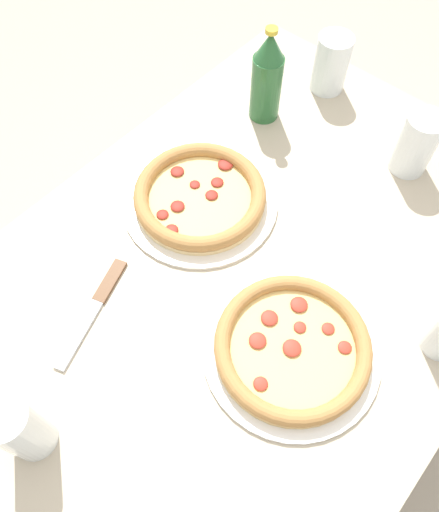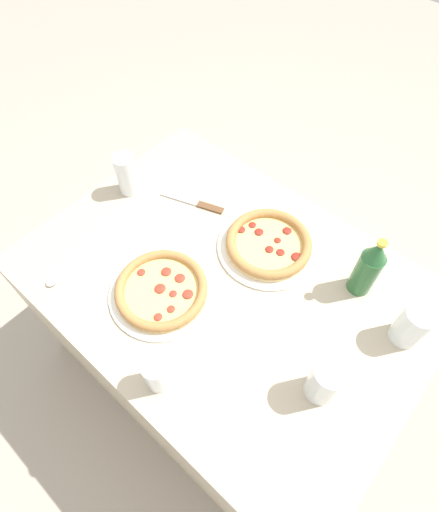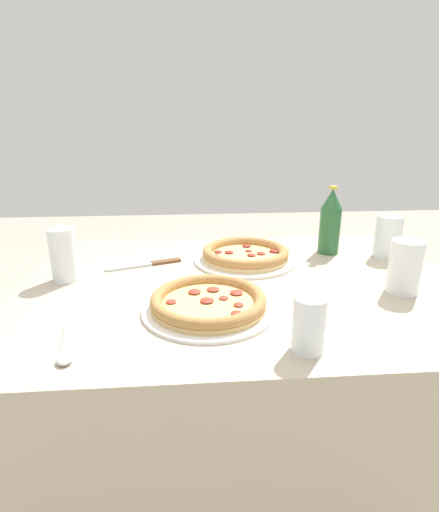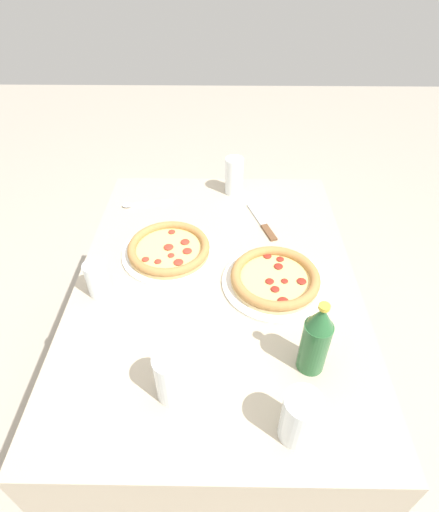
{
  "view_description": "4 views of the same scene",
  "coord_description": "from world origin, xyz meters",
  "px_view_note": "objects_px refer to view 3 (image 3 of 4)",
  "views": [
    {
      "loc": [
        0.43,
        0.27,
        1.57
      ],
      "look_at": [
        0.07,
        -0.04,
        0.77
      ],
      "focal_mm": 35.0,
      "sensor_mm": 36.0,
      "label": 1
    },
    {
      "loc": [
        -0.41,
        0.5,
        1.77
      ],
      "look_at": [
        0.05,
        -0.03,
        0.76
      ],
      "focal_mm": 28.0,
      "sensor_mm": 36.0,
      "label": 2
    },
    {
      "loc": [
        0.16,
        1.03,
        1.14
      ],
      "look_at": [
        0.07,
        -0.02,
        0.78
      ],
      "focal_mm": 28.0,
      "sensor_mm": 36.0,
      "label": 3
    },
    {
      "loc": [
        -0.92,
        -0.02,
        1.6
      ],
      "look_at": [
        0.01,
        -0.01,
        0.79
      ],
      "focal_mm": 28.0,
      "sensor_mm": 36.0,
      "label": 4
    }
  ],
  "objects_px": {
    "pizza_salami": "(245,255)",
    "knife": "(148,264)",
    "beer_bottle": "(330,222)",
    "glass_red_wine": "(309,327)",
    "pizza_pepperoni": "(208,303)",
    "glass_water": "(388,239)",
    "glass_cola": "(64,258)",
    "spoon": "(67,347)",
    "glass_mango_juice": "(404,270)"
  },
  "relations": [
    {
      "from": "pizza_salami",
      "to": "beer_bottle",
      "type": "xyz_separation_m",
      "value": [
        -0.3,
        -0.06,
        0.09
      ]
    },
    {
      "from": "glass_mango_juice",
      "to": "beer_bottle",
      "type": "relative_size",
      "value": 0.62
    },
    {
      "from": "glass_red_wine",
      "to": "glass_cola",
      "type": "xyz_separation_m",
      "value": [
        0.58,
        -0.42,
        0.02
      ]
    },
    {
      "from": "pizza_pepperoni",
      "to": "glass_mango_juice",
      "type": "height_order",
      "value": "glass_mango_juice"
    },
    {
      "from": "glass_water",
      "to": "spoon",
      "type": "bearing_deg",
      "value": 28.96
    },
    {
      "from": "glass_mango_juice",
      "to": "glass_water",
      "type": "height_order",
      "value": "glass_mango_juice"
    },
    {
      "from": "pizza_salami",
      "to": "beer_bottle",
      "type": "bearing_deg",
      "value": -167.86
    },
    {
      "from": "pizza_pepperoni",
      "to": "glass_cola",
      "type": "distance_m",
      "value": 0.46
    },
    {
      "from": "glass_red_wine",
      "to": "beer_bottle",
      "type": "relative_size",
      "value": 0.5
    },
    {
      "from": "glass_water",
      "to": "beer_bottle",
      "type": "xyz_separation_m",
      "value": [
        0.18,
        -0.06,
        0.05
      ]
    },
    {
      "from": "beer_bottle",
      "to": "glass_mango_juice",
      "type": "bearing_deg",
      "value": 103.59
    },
    {
      "from": "glass_mango_juice",
      "to": "glass_red_wine",
      "type": "height_order",
      "value": "glass_mango_juice"
    },
    {
      "from": "pizza_salami",
      "to": "glass_red_wine",
      "type": "distance_m",
      "value": 0.54
    },
    {
      "from": "knife",
      "to": "beer_bottle",
      "type": "bearing_deg",
      "value": -172.47
    },
    {
      "from": "pizza_salami",
      "to": "pizza_pepperoni",
      "type": "bearing_deg",
      "value": 68.21
    },
    {
      "from": "beer_bottle",
      "to": "spoon",
      "type": "bearing_deg",
      "value": 37.57
    },
    {
      "from": "glass_mango_juice",
      "to": "spoon",
      "type": "height_order",
      "value": "glass_mango_juice"
    },
    {
      "from": "glass_red_wine",
      "to": "knife",
      "type": "distance_m",
      "value": 0.64
    },
    {
      "from": "glass_mango_juice",
      "to": "knife",
      "type": "relative_size",
      "value": 0.61
    },
    {
      "from": "glass_water",
      "to": "glass_cola",
      "type": "xyz_separation_m",
      "value": [
        1.01,
        0.13,
        0.01
      ]
    },
    {
      "from": "pizza_pepperoni",
      "to": "glass_mango_juice",
      "type": "xyz_separation_m",
      "value": [
        -0.52,
        -0.07,
        0.04
      ]
    },
    {
      "from": "pizza_salami",
      "to": "spoon",
      "type": "height_order",
      "value": "pizza_salami"
    },
    {
      "from": "pizza_salami",
      "to": "glass_water",
      "type": "relative_size",
      "value": 2.38
    },
    {
      "from": "knife",
      "to": "spoon",
      "type": "height_order",
      "value": "spoon"
    },
    {
      "from": "glass_red_wine",
      "to": "beer_bottle",
      "type": "bearing_deg",
      "value": -112.54
    },
    {
      "from": "glass_water",
      "to": "glass_red_wine",
      "type": "height_order",
      "value": "glass_water"
    },
    {
      "from": "pizza_pepperoni",
      "to": "knife",
      "type": "height_order",
      "value": "pizza_pepperoni"
    },
    {
      "from": "beer_bottle",
      "to": "knife",
      "type": "bearing_deg",
      "value": 7.53
    },
    {
      "from": "pizza_pepperoni",
      "to": "glass_water",
      "type": "bearing_deg",
      "value": -150.14
    },
    {
      "from": "pizza_salami",
      "to": "knife",
      "type": "xyz_separation_m",
      "value": [
        0.31,
        0.02,
        -0.02
      ]
    },
    {
      "from": "pizza_pepperoni",
      "to": "glass_red_wine",
      "type": "bearing_deg",
      "value": 133.97
    },
    {
      "from": "glass_red_wine",
      "to": "pizza_pepperoni",
      "type": "bearing_deg",
      "value": -46.03
    },
    {
      "from": "pizza_salami",
      "to": "glass_red_wine",
      "type": "relative_size",
      "value": 2.89
    },
    {
      "from": "pizza_salami",
      "to": "knife",
      "type": "bearing_deg",
      "value": 3.06
    },
    {
      "from": "glass_cola",
      "to": "beer_bottle",
      "type": "xyz_separation_m",
      "value": [
        -0.83,
        -0.19,
        0.04
      ]
    },
    {
      "from": "pizza_pepperoni",
      "to": "glass_cola",
      "type": "bearing_deg",
      "value": -29.63
    },
    {
      "from": "glass_cola",
      "to": "spoon",
      "type": "relative_size",
      "value": 0.78
    },
    {
      "from": "glass_red_wine",
      "to": "spoon",
      "type": "distance_m",
      "value": 0.48
    },
    {
      "from": "glass_red_wine",
      "to": "beer_bottle",
      "type": "height_order",
      "value": "beer_bottle"
    },
    {
      "from": "glass_mango_juice",
      "to": "pizza_salami",
      "type": "bearing_deg",
      "value": -36.31
    },
    {
      "from": "glass_mango_juice",
      "to": "glass_cola",
      "type": "bearing_deg",
      "value": -9.76
    },
    {
      "from": "spoon",
      "to": "pizza_pepperoni",
      "type": "bearing_deg",
      "value": -152.98
    },
    {
      "from": "pizza_pepperoni",
      "to": "spoon",
      "type": "height_order",
      "value": "pizza_pepperoni"
    },
    {
      "from": "pizza_pepperoni",
      "to": "pizza_salami",
      "type": "bearing_deg",
      "value": -111.79
    },
    {
      "from": "glass_cola",
      "to": "knife",
      "type": "bearing_deg",
      "value": -154.65
    },
    {
      "from": "glass_water",
      "to": "glass_red_wine",
      "type": "bearing_deg",
      "value": 51.8
    },
    {
      "from": "glass_water",
      "to": "knife",
      "type": "distance_m",
      "value": 0.79
    },
    {
      "from": "glass_water",
      "to": "spoon",
      "type": "distance_m",
      "value": 1.04
    },
    {
      "from": "glass_mango_juice",
      "to": "pizza_pepperoni",
      "type": "bearing_deg",
      "value": 7.45
    },
    {
      "from": "pizza_pepperoni",
      "to": "glass_red_wine",
      "type": "height_order",
      "value": "glass_red_wine"
    }
  ]
}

